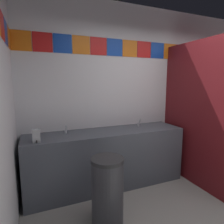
# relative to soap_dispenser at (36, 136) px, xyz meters

# --- Properties ---
(wall_back) EXTENTS (4.30, 0.09, 2.82)m
(wall_back) POSITION_rel_soap_dispenser_xyz_m (1.90, 0.50, 0.48)
(wall_back) COLOR silver
(wall_back) RESTS_ON ground_plane
(vanity_counter) EXTENTS (2.38, 0.58, 0.86)m
(vanity_counter) POSITION_rel_soap_dispenser_xyz_m (0.99, 0.17, -0.50)
(vanity_counter) COLOR #4C515B
(vanity_counter) RESTS_ON ground_plane
(faucet_left) EXTENTS (0.04, 0.10, 0.14)m
(faucet_left) POSITION_rel_soap_dispenser_xyz_m (0.39, 0.26, -0.03)
(faucet_left) COLOR silver
(faucet_left) RESTS_ON vanity_counter
(faucet_right) EXTENTS (0.04, 0.10, 0.14)m
(faucet_right) POSITION_rel_soap_dispenser_xyz_m (1.58, 0.26, -0.03)
(faucet_right) COLOR silver
(faucet_right) RESTS_ON vanity_counter
(soap_dispenser) EXTENTS (0.09, 0.09, 0.16)m
(soap_dispenser) POSITION_rel_soap_dispenser_xyz_m (0.00, 0.00, 0.00)
(soap_dispenser) COLOR #B7BABF
(soap_dispenser) RESTS_ON vanity_counter
(stall_divider) EXTENTS (0.92, 1.45, 2.20)m
(stall_divider) POSITION_rel_soap_dispenser_xyz_m (2.44, -0.53, 0.16)
(stall_divider) COLOR maroon
(stall_divider) RESTS_ON ground_plane
(toilet) EXTENTS (0.39, 0.49, 0.74)m
(toilet) POSITION_rel_soap_dispenser_xyz_m (2.77, 0.00, -0.64)
(toilet) COLOR white
(toilet) RESTS_ON ground_plane
(trash_bin) EXTENTS (0.37, 0.37, 0.77)m
(trash_bin) POSITION_rel_soap_dispenser_xyz_m (0.70, -0.59, -0.55)
(trash_bin) COLOR #333338
(trash_bin) RESTS_ON ground_plane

